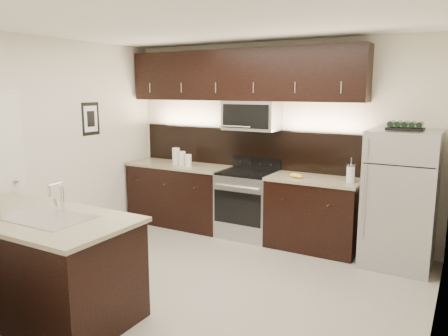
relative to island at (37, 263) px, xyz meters
The scene contains 11 objects.
ground 1.61m from the island, 50.21° to the left, with size 4.50×4.50×0.00m, color gray.
room_walls 1.89m from the island, 52.65° to the left, with size 4.52×4.02×2.71m.
counter_run 2.93m from the island, 79.51° to the left, with size 3.51×0.65×0.94m.
upper_fixtures 3.50m from the island, 79.53° to the left, with size 3.49×0.40×1.66m.
island is the anchor object (origin of this frame).
sink_faucet 0.51m from the island, ahead, with size 0.84×0.50×0.28m.
refrigerator 3.94m from the island, 45.79° to the left, with size 0.77×0.70×1.60m, color #B2B2B7.
wine_rack 4.10m from the island, 45.79° to the left, with size 0.40×0.25×0.10m.
canisters 2.88m from the island, 96.98° to the left, with size 0.37×0.17×0.25m.
french_press 3.60m from the island, 52.64° to the left, with size 0.10×0.10×0.30m.
bananas 3.19m from the island, 62.60° to the left, with size 0.18×0.14×0.06m, color yellow.
Camera 1 is at (2.40, -3.65, 2.06)m, focal length 35.00 mm.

